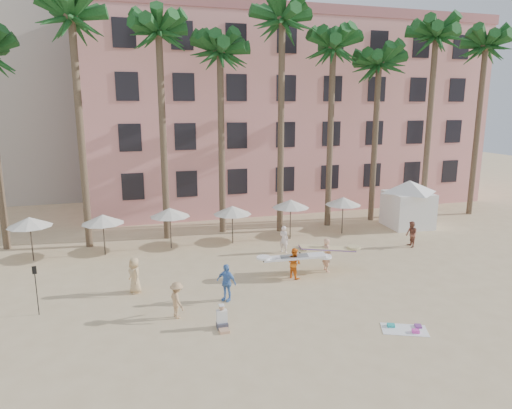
{
  "coord_description": "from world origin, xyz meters",
  "views": [
    {
      "loc": [
        -7.75,
        -15.55,
        8.91
      ],
      "look_at": [
        -1.33,
        6.0,
        4.0
      ],
      "focal_mm": 32.0,
      "sensor_mm": 36.0,
      "label": 1
    }
  ],
  "objects_px": {
    "cabana": "(408,200)",
    "carrier_white": "(294,262)",
    "carrier_yellow": "(327,253)",
    "pink_hotel": "(280,115)"
  },
  "relations": [
    {
      "from": "carrier_yellow",
      "to": "cabana",
      "type": "bearing_deg",
      "value": 35.02
    },
    {
      "from": "carrier_yellow",
      "to": "carrier_white",
      "type": "xyz_separation_m",
      "value": [
        -2.07,
        -0.42,
        -0.15
      ]
    },
    {
      "from": "cabana",
      "to": "carrier_white",
      "type": "relative_size",
      "value": 1.47
    },
    {
      "from": "carrier_white",
      "to": "carrier_yellow",
      "type": "bearing_deg",
      "value": 11.46
    },
    {
      "from": "pink_hotel",
      "to": "carrier_yellow",
      "type": "distance_m",
      "value": 21.57
    },
    {
      "from": "carrier_white",
      "to": "cabana",
      "type": "bearing_deg",
      "value": 31.55
    },
    {
      "from": "pink_hotel",
      "to": "cabana",
      "type": "bearing_deg",
      "value": -67.1
    },
    {
      "from": "cabana",
      "to": "carrier_white",
      "type": "bearing_deg",
      "value": -148.45
    },
    {
      "from": "pink_hotel",
      "to": "cabana",
      "type": "distance_m",
      "value": 15.39
    },
    {
      "from": "cabana",
      "to": "carrier_yellow",
      "type": "xyz_separation_m",
      "value": [
        -9.82,
        -6.88,
        -1.03
      ]
    }
  ]
}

